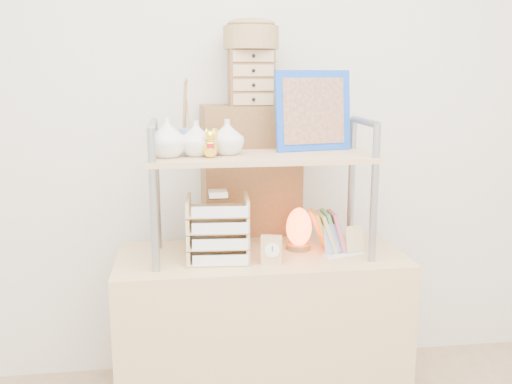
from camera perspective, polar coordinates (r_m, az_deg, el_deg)
desk at (r=2.55m, az=0.49°, el=-14.27°), size 1.20×0.50×0.75m
cabinet at (r=2.78m, az=-0.52°, el=-5.35°), size 0.46×0.27×1.35m
hutch at (r=2.31m, az=-1.26°, el=4.11°), size 0.90×0.34×0.76m
letter_tray at (r=2.31m, az=-3.78°, el=-4.05°), size 0.25×0.24×0.29m
salt_lamp at (r=2.45m, az=4.29°, el=-3.63°), size 0.12×0.11×0.18m
desk_clock at (r=2.27m, az=1.56°, el=-5.81°), size 0.09×0.05×0.12m
postcard_stand at (r=2.42m, az=8.76°, el=-5.35°), size 0.19×0.10×0.13m
drawer_chest at (r=2.63m, az=-0.49°, el=11.37°), size 0.20×0.16×0.25m
woven_basket at (r=2.64m, az=-0.50°, el=15.17°), size 0.25×0.25×0.10m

